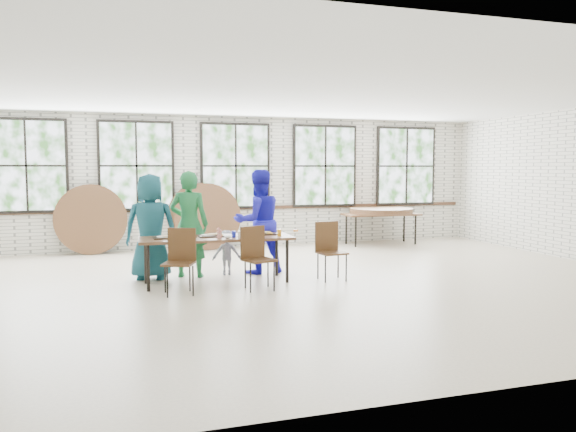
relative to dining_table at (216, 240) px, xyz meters
name	(u,v)px	position (x,y,z in m)	size (l,w,h in m)	color
room	(235,168)	(1.16, 3.96, 1.14)	(12.00, 12.00, 12.00)	beige
dining_table	(216,240)	(0.00, 0.00, 0.00)	(2.43, 0.89, 0.74)	brown
chair_near_left	(180,255)	(-0.63, -0.54, -0.13)	(0.54, 0.53, 0.95)	#4D3119
chair_near_right	(256,252)	(0.50, -0.59, -0.13)	(0.53, 0.52, 0.95)	#4D3119
chair_spare	(329,246)	(1.82, -0.24, -0.13)	(0.46, 0.45, 0.95)	#4D3119
adult_teal	(151,227)	(-0.97, 0.65, 0.18)	(0.85, 0.55, 1.74)	#1B5668
adult_green	(189,224)	(-0.34, 0.65, 0.20)	(0.65, 0.43, 1.78)	#1D6F38
toddler	(227,253)	(0.29, 0.65, -0.31)	(0.49, 0.28, 0.76)	#121539
adult_blue	(258,222)	(0.85, 0.65, 0.21)	(0.88, 0.68, 1.80)	#1E1CC5
storage_table	(381,216)	(4.58, 3.35, 0.00)	(1.84, 0.84, 0.74)	brown
tabletop_clutter	(223,235)	(0.10, -0.03, 0.08)	(1.99, 0.57, 0.11)	black
round_tops_stacked	(381,211)	(4.58, 3.35, 0.12)	(1.50, 1.50, 0.13)	brown
round_tops_leaning	(168,218)	(-0.40, 3.75, 0.05)	(3.97, 0.38, 1.50)	brown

